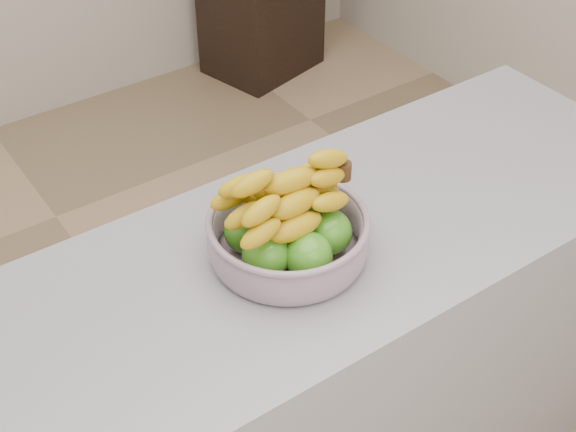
# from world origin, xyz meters

# --- Properties ---
(counter) EXTENTS (2.00, 0.60, 0.90)m
(counter) POSITION_xyz_m (0.00, -0.29, 0.45)
(counter) COLOR gray
(counter) RESTS_ON ground
(fruit_bowl) EXTENTS (0.33, 0.33, 0.21)m
(fruit_bowl) POSITION_xyz_m (0.05, -0.29, 0.96)
(fruit_bowl) COLOR #AABACD
(fruit_bowl) RESTS_ON counter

